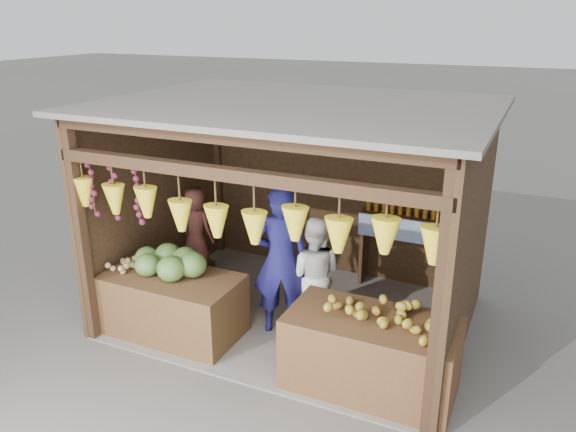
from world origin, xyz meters
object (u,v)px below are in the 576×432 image
(man_standing, at_px, (281,261))
(woman_standing, at_px, (313,274))
(counter_left, at_px, (173,305))
(counter_right, at_px, (371,354))
(vendor_seated, at_px, (196,227))

(man_standing, xyz_separation_m, woman_standing, (0.32, 0.22, -0.20))
(counter_left, relative_size, counter_right, 0.95)
(woman_standing, bearing_deg, counter_left, 17.72)
(counter_left, relative_size, vendor_seated, 1.46)
(man_standing, bearing_deg, counter_right, 131.22)
(counter_left, xyz_separation_m, man_standing, (1.13, 0.57, 0.54))
(counter_left, distance_m, woman_standing, 1.68)
(counter_right, bearing_deg, counter_left, 178.80)
(vendor_seated, bearing_deg, counter_right, 168.22)
(counter_left, height_order, counter_right, counter_right)
(counter_right, height_order, vendor_seated, vendor_seated)
(counter_right, bearing_deg, man_standing, 154.12)
(man_standing, distance_m, vendor_seated, 1.69)
(man_standing, xyz_separation_m, vendor_seated, (-1.57, 0.63, -0.04))
(counter_left, xyz_separation_m, counter_right, (2.41, -0.05, 0.03))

